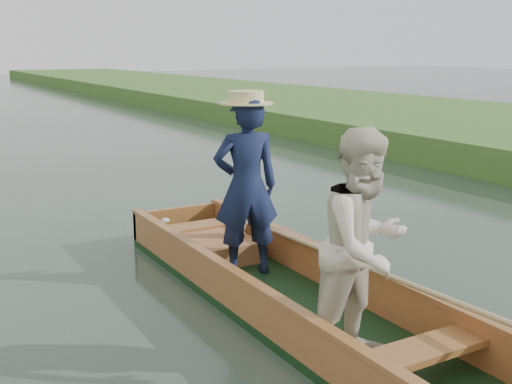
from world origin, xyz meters
TOP-DOWN VIEW (x-y plane):
  - ground at (0.00, 0.00)m, footprint 120.00×120.00m
  - punt at (-0.05, -0.12)m, footprint 1.15×5.00m

SIDE VIEW (x-z plane):
  - ground at x=0.00m, z-range 0.00..0.00m
  - punt at x=-0.05m, z-range -0.32..1.53m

